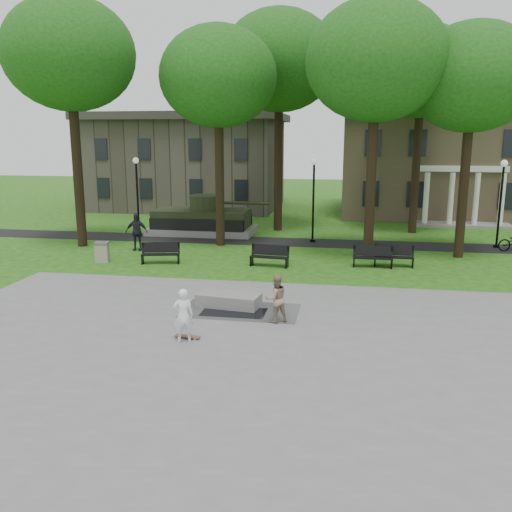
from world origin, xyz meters
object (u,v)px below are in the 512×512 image
Objects in this scene: concrete_block at (229,300)px; skateboarder at (183,316)px; trash_bin at (102,252)px; park_bench_0 at (161,253)px; friend_watching at (276,298)px.

concrete_block is 1.36× the size of skateboarder.
skateboarder is 1.69× the size of trash_bin.
trash_bin is at bearing 141.93° from concrete_block.
park_bench_0 is (-4.10, 9.67, -0.31)m from skateboarder.
park_bench_0 is 1.93× the size of trash_bin.
friend_watching is at bearing -36.77° from concrete_block.
skateboarder is at bearing -53.60° from trash_bin.
skateboarder is (-0.55, -3.59, 0.58)m from concrete_block.
skateboarder is at bearing -78.81° from park_bench_0.
skateboarder is 11.84m from trash_bin.
concrete_block is at bearing -38.07° from trash_bin.
concrete_block is 1.38× the size of friend_watching.
friend_watching reaches higher than park_bench_0.
concrete_block is 1.19× the size of park_bench_0.
skateboarder is 0.87× the size of park_bench_0.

